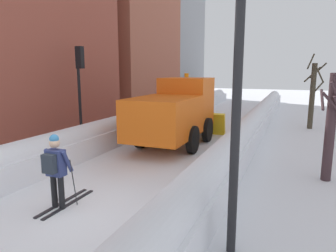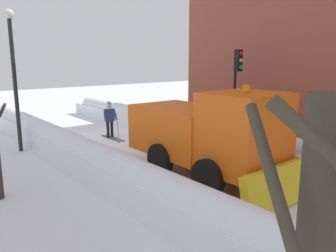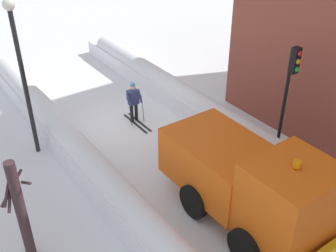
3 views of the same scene
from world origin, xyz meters
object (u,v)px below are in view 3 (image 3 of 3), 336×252
object	(u,v)px
plow_truck	(250,183)
traffic_light_pole	(290,82)
bare_tree_near	(20,210)
skier	(133,100)
street_lamp	(21,63)

from	to	relation	value
plow_truck	traffic_light_pole	size ratio (longest dim) A/B	1.42
plow_truck	bare_tree_near	size ratio (longest dim) A/B	1.88
bare_tree_near	skier	bearing A→B (deg)	-143.22
traffic_light_pole	bare_tree_near	distance (m)	9.45
street_lamp	plow_truck	bearing A→B (deg)	118.03
traffic_light_pole	bare_tree_near	size ratio (longest dim) A/B	1.32
traffic_light_pole	street_lamp	bearing A→B (deg)	-35.92
skier	traffic_light_pole	bearing A→B (deg)	122.13
street_lamp	bare_tree_near	xyz separation A→B (m)	(1.92, 4.75, -1.94)
street_lamp	bare_tree_near	distance (m)	5.48
plow_truck	traffic_light_pole	bearing A→B (deg)	-152.15
traffic_light_pole	bare_tree_near	world-z (taller)	traffic_light_pole
skier	bare_tree_near	xyz separation A→B (m)	(6.09, 4.55, 0.66)
plow_truck	skier	bearing A→B (deg)	-92.49
skier	street_lamp	distance (m)	4.91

